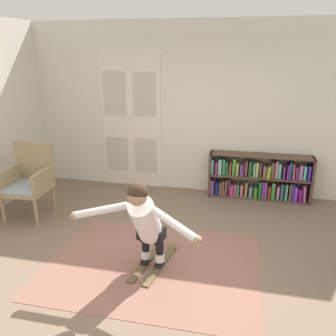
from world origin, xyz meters
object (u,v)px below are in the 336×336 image
bookshelf (259,179)px  skis_pair (154,262)px  wicker_chair (29,179)px  person_skier (145,220)px

bookshelf → skis_pair: size_ratio=1.90×
wicker_chair → person_skier: 2.37m
wicker_chair → person_skier: person_skier is taller
person_skier → bookshelf: bearing=62.9°
skis_pair → person_skier: person_skier is taller
skis_pair → person_skier: 0.69m
skis_pair → person_skier: bearing=-99.4°
bookshelf → skis_pair: 2.63m
wicker_chair → bookshelf: bearing=22.8°
wicker_chair → person_skier: size_ratio=0.76×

